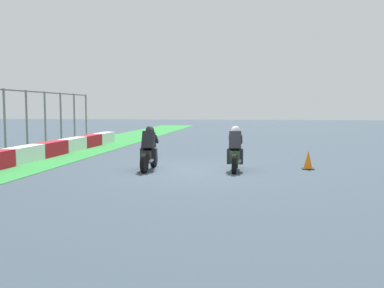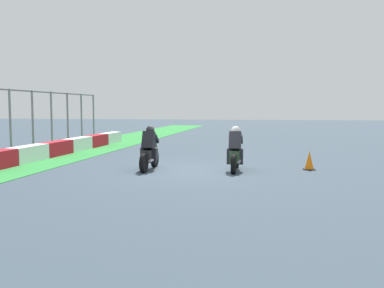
# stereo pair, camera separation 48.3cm
# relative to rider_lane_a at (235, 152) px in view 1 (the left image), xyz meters

# --- Properties ---
(ground_plane) EXTENTS (120.00, 120.00, 0.00)m
(ground_plane) POSITION_rel_rider_lane_a_xyz_m (-0.19, 1.47, -0.62)
(ground_plane) COLOR #3A4855
(grass_verge) EXTENTS (72.00, 3.84, 0.02)m
(grass_verge) POSITION_rel_rider_lane_a_xyz_m (-0.19, 8.24, -0.62)
(grass_verge) COLOR green
(grass_verge) RESTS_ON ground_plane
(track_barrier) EXTENTS (22.61, 0.60, 0.64)m
(track_barrier) POSITION_rel_rider_lane_a_xyz_m (-0.19, 8.16, -0.30)
(track_barrier) COLOR red
(track_barrier) RESTS_ON ground_plane
(rider_lane_a) EXTENTS (2.04, 0.54, 1.51)m
(rider_lane_a) POSITION_rel_rider_lane_a_xyz_m (0.00, 0.00, 0.00)
(rider_lane_a) COLOR black
(rider_lane_a) RESTS_ON ground_plane
(rider_lane_b) EXTENTS (2.04, 0.54, 1.51)m
(rider_lane_b) POSITION_rel_rider_lane_a_xyz_m (-0.27, 2.92, 0.00)
(rider_lane_b) COLOR black
(rider_lane_b) RESTS_ON ground_plane
(traffic_cone) EXTENTS (0.40, 0.40, 0.65)m
(traffic_cone) POSITION_rel_rider_lane_a_xyz_m (0.70, -2.49, -0.32)
(traffic_cone) COLOR black
(traffic_cone) RESTS_ON ground_plane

